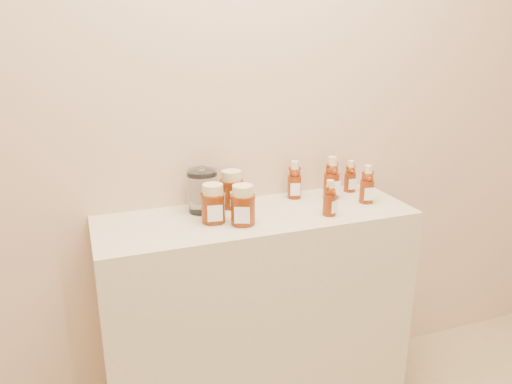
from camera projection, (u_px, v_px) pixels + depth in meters
name	position (u px, v px, depth m)	size (l,w,h in m)	color
wall_back	(239.00, 87.00, 1.91)	(3.50, 0.02, 2.70)	#CBAA89
display_table	(257.00, 318.00, 2.02)	(1.20, 0.40, 0.90)	tan
bear_bottle_back_left	(295.00, 177.00, 2.03)	(0.06, 0.06, 0.18)	#5A1C07
bear_bottle_back_mid	(332.00, 175.00, 2.03)	(0.07, 0.07, 0.20)	#5A1C07
bear_bottle_back_right	(350.00, 174.00, 2.12)	(0.05, 0.05, 0.15)	#5A1C07
bear_bottle_front_left	(330.00, 196.00, 1.85)	(0.05, 0.05, 0.15)	#5A1C07
bear_bottle_front_right	(367.00, 182.00, 1.98)	(0.06, 0.06, 0.17)	#5A1C07
honey_jar_left	(213.00, 203.00, 1.78)	(0.09, 0.09, 0.14)	#5A1C07
honey_jar_back	(232.00, 189.00, 1.93)	(0.09, 0.09, 0.15)	#5A1C07
honey_jar_front	(243.00, 205.00, 1.76)	(0.09, 0.09, 0.14)	#5A1C07
glass_canister	(202.00, 189.00, 1.88)	(0.12, 0.12, 0.18)	white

